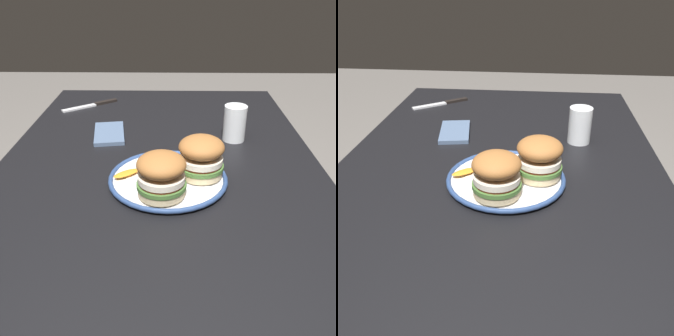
% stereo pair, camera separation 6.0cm
% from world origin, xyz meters
% --- Properties ---
extents(dining_table, '(1.36, 0.87, 0.78)m').
position_xyz_m(dining_table, '(0.00, 0.00, 0.67)').
color(dining_table, black).
rests_on(dining_table, ground).
extents(dinner_plate, '(0.29, 0.29, 0.02)m').
position_xyz_m(dinner_plate, '(-0.07, -0.03, 0.79)').
color(dinner_plate, white).
rests_on(dinner_plate, dining_table).
extents(sandwich_half_left, '(0.16, 0.16, 0.10)m').
position_xyz_m(sandwich_half_left, '(-0.06, -0.11, 0.85)').
color(sandwich_half_left, beige).
rests_on(sandwich_half_left, dinner_plate).
extents(sandwich_half_right, '(0.15, 0.15, 0.10)m').
position_xyz_m(sandwich_half_right, '(-0.15, -0.01, 0.85)').
color(sandwich_half_right, beige).
rests_on(sandwich_half_right, dinner_plate).
extents(orange_peel_curled, '(0.06, 0.06, 0.01)m').
position_xyz_m(orange_peel_curled, '(-0.04, -0.03, 0.80)').
color(orange_peel_curled, orange).
rests_on(orange_peel_curled, dinner_plate).
extents(orange_peel_strip_long, '(0.07, 0.04, 0.01)m').
position_xyz_m(orange_peel_strip_long, '(0.01, 0.02, 0.80)').
color(orange_peel_strip_long, orange).
rests_on(orange_peel_strip_long, dinner_plate).
extents(orange_peel_strip_short, '(0.06, 0.07, 0.01)m').
position_xyz_m(orange_peel_strip_short, '(-0.07, 0.08, 0.80)').
color(orange_peel_strip_short, orange).
rests_on(orange_peel_strip_short, dinner_plate).
extents(drinking_glass, '(0.07, 0.07, 0.11)m').
position_xyz_m(drinking_glass, '(0.18, -0.22, 0.83)').
color(drinking_glass, white).
rests_on(drinking_glass, dining_table).
extents(table_knife, '(0.14, 0.19, 0.01)m').
position_xyz_m(table_knife, '(0.49, 0.27, 0.78)').
color(table_knife, silver).
rests_on(table_knife, dining_table).
extents(folded_napkin, '(0.18, 0.12, 0.01)m').
position_xyz_m(folded_napkin, '(0.21, 0.16, 0.78)').
color(folded_napkin, slate).
rests_on(folded_napkin, dining_table).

